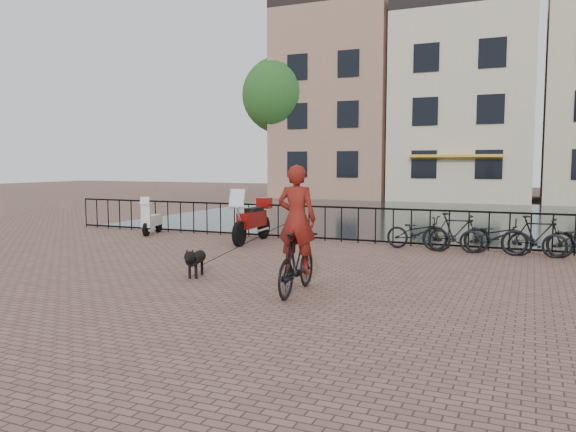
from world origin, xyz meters
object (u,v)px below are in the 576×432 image
at_px(cyclist, 297,237).
at_px(motorcycle, 252,214).
at_px(dog, 196,262).
at_px(scooter, 152,215).

height_order(cyclist, motorcycle, cyclist).
bearing_deg(dog, cyclist, -27.90).
height_order(dog, motorcycle, motorcycle).
bearing_deg(cyclist, motorcycle, -59.80).
relative_size(cyclist, scooter, 1.85).
xyz_separation_m(motorcycle, scooter, (-3.78, 0.40, -0.17)).
distance_m(cyclist, scooter, 9.37).
xyz_separation_m(dog, scooter, (-4.99, 5.22, 0.33)).
distance_m(dog, motorcycle, 5.00).
bearing_deg(motorcycle, cyclist, -59.17).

